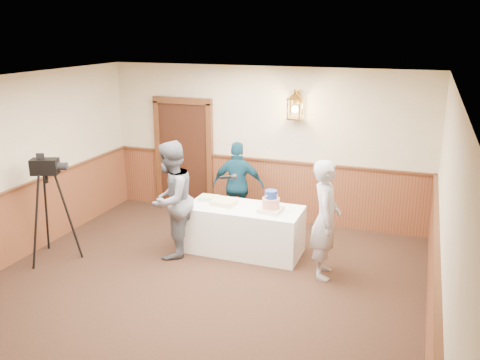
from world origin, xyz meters
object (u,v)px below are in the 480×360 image
object	(u,v)px
sheet_cake_yellow	(224,203)
sheet_cake_green	(209,198)
interviewer	(171,200)
display_table	(244,229)
tv_camera_rig	(50,215)
tiered_cake	(271,204)
baker	(326,219)
assistant_p	(238,185)

from	to	relation	value
sheet_cake_yellow	sheet_cake_green	size ratio (longest dim) A/B	1.24
interviewer	sheet_cake_yellow	bearing A→B (deg)	127.99
display_table	tv_camera_rig	distance (m)	2.98
display_table	tv_camera_rig	bearing A→B (deg)	-155.10
tiered_cake	sheet_cake_green	distance (m)	1.11
interviewer	baker	distance (m)	2.36
assistant_p	display_table	bearing A→B (deg)	103.91
sheet_cake_yellow	assistant_p	bearing A→B (deg)	96.75
display_table	sheet_cake_yellow	world-z (taller)	sheet_cake_yellow
sheet_cake_green	tv_camera_rig	world-z (taller)	tv_camera_rig
display_table	sheet_cake_green	distance (m)	0.77
interviewer	assistant_p	distance (m)	1.56
sheet_cake_yellow	baker	distance (m)	1.72
interviewer	tiered_cake	bearing A→B (deg)	108.92
assistant_p	tv_camera_rig	distance (m)	3.13
tiered_cake	assistant_p	xyz separation A→B (m)	(-0.90, 1.00, -0.10)
interviewer	baker	size ratio (longest dim) A/B	1.06
display_table	sheet_cake_yellow	bearing A→B (deg)	-177.54
sheet_cake_yellow	tv_camera_rig	size ratio (longest dim) A/B	0.23
assistant_p	tv_camera_rig	world-z (taller)	tv_camera_rig
display_table	tv_camera_rig	size ratio (longest dim) A/B	1.13
display_table	sheet_cake_yellow	distance (m)	0.54
sheet_cake_green	assistant_p	world-z (taller)	assistant_p
tiered_cake	sheet_cake_green	bearing A→B (deg)	170.67
interviewer	tv_camera_rig	distance (m)	1.84
sheet_cake_green	assistant_p	size ratio (longest dim) A/B	0.19
sheet_cake_yellow	interviewer	distance (m)	0.84
sheet_cake_green	tiered_cake	bearing A→B (deg)	-9.33
sheet_cake_yellow	sheet_cake_green	xyz separation A→B (m)	(-0.31, 0.13, -0.00)
baker	interviewer	bearing A→B (deg)	84.60
display_table	sheet_cake_yellow	xyz separation A→B (m)	(-0.34, -0.01, 0.41)
sheet_cake_green	interviewer	size ratio (longest dim) A/B	0.16
sheet_cake_green	tv_camera_rig	distance (m)	2.45
display_table	sheet_cake_green	xyz separation A→B (m)	(-0.65, 0.12, 0.41)
interviewer	tv_camera_rig	world-z (taller)	interviewer
display_table	sheet_cake_yellow	size ratio (longest dim) A/B	4.89
interviewer	baker	world-z (taller)	interviewer
interviewer	assistant_p	size ratio (longest dim) A/B	1.17
tv_camera_rig	sheet_cake_yellow	bearing A→B (deg)	5.05
sheet_cake_green	assistant_p	distance (m)	0.85
display_table	baker	size ratio (longest dim) A/B	1.05
baker	assistant_p	world-z (taller)	baker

